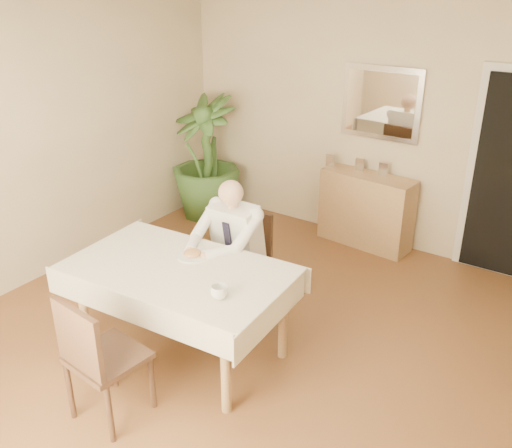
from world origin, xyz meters
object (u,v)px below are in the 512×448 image
Objects in this scene: coffee_mug at (219,292)px; seated_man at (225,246)px; dining_table at (179,277)px; chair_far at (245,254)px; potted_palm at (205,158)px; sideboard at (366,210)px; chair_near at (96,355)px.

seated_man is at bearing 124.57° from coffee_mug.
chair_far reaches higher than dining_table.
dining_table is 2.74m from potted_palm.
seated_man is 2.28m from potted_palm.
sideboard is (0.41, 2.61, -0.26)m from dining_table.
seated_man reaches higher than coffee_mug.
potted_palm is (-2.08, 2.43, -0.06)m from coffee_mug.
coffee_mug is 0.12× the size of sideboard.
chair_far is at bearing -97.93° from sideboard.
chair_far reaches higher than sideboard.
potted_palm is at bearing 120.80° from dining_table.
potted_palm is at bearing 132.55° from chair_far.
sideboard is at bearing 71.02° from chair_far.
dining_table is at bearing -90.00° from seated_man.
dining_table is 1.85× the size of chair_near.
dining_table is at bearing -93.55° from sideboard.
coffee_mug is at bearing -49.49° from potted_palm.
seated_man is (0.00, -0.29, 0.20)m from chair_far.
dining_table is 0.92m from chair_near.
sideboard is (-0.12, 2.78, -0.40)m from coffee_mug.
chair_far is 0.91× the size of chair_near.
chair_far is at bearing 116.64° from coffee_mug.
sideboard is 2.02m from potted_palm.
chair_far is 1.79m from chair_near.
coffee_mug is 2.81m from sideboard.
chair_near is (0.07, -1.78, 0.05)m from chair_far.
chair_near is 0.90m from coffee_mug.
chair_far is at bearing -41.71° from potted_palm.
coffee_mug is (0.53, -0.76, 0.11)m from seated_man.
sideboard is at bearing 92.47° from coffee_mug.
dining_table is 2.03× the size of chair_far.
chair_near is 3.57m from potted_palm.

